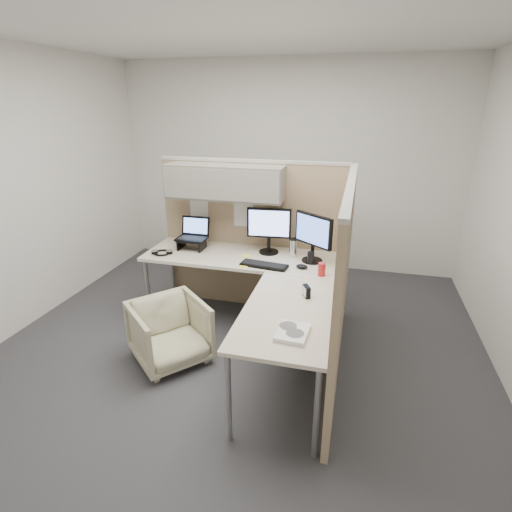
% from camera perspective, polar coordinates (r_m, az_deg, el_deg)
% --- Properties ---
extents(ground, '(4.50, 4.50, 0.00)m').
position_cam_1_polar(ground, '(3.87, -2.43, -13.02)').
color(ground, '#303034').
rests_on(ground, ground).
extents(partition_back, '(2.00, 0.36, 1.63)m').
position_cam_1_polar(partition_back, '(4.19, -2.21, 6.32)').
color(partition_back, tan).
rests_on(partition_back, ground).
extents(partition_right, '(0.07, 2.03, 1.63)m').
position_cam_1_polar(partition_right, '(3.28, 12.26, -3.73)').
color(partition_right, tan).
rests_on(partition_right, ground).
extents(desk, '(2.00, 1.98, 0.73)m').
position_cam_1_polar(desk, '(3.61, -0.11, -3.14)').
color(desk, beige).
rests_on(desk, ground).
extents(office_chair, '(0.81, 0.82, 0.61)m').
position_cam_1_polar(office_chair, '(3.63, -12.22, -10.24)').
color(office_chair, '#B3AE8E').
rests_on(office_chair, ground).
extents(monitor_left, '(0.44, 0.20, 0.47)m').
position_cam_1_polar(monitor_left, '(3.99, 1.87, 4.17)').
color(monitor_left, black).
rests_on(monitor_left, desk).
extents(monitor_right, '(0.37, 0.29, 0.47)m').
position_cam_1_polar(monitor_right, '(3.81, 8.19, 3.10)').
color(monitor_right, black).
rests_on(monitor_right, desk).
extents(laptop_station, '(0.30, 0.26, 0.32)m').
position_cam_1_polar(laptop_station, '(4.22, -9.06, 2.70)').
color(laptop_station, black).
rests_on(laptop_station, desk).
extents(keyboard, '(0.46, 0.20, 0.02)m').
position_cam_1_polar(keyboard, '(3.74, 1.16, -1.32)').
color(keyboard, black).
rests_on(keyboard, desk).
extents(mouse, '(0.12, 0.08, 0.04)m').
position_cam_1_polar(mouse, '(3.71, 6.57, -1.50)').
color(mouse, black).
rests_on(mouse, desk).
extents(travel_mug, '(0.09, 0.09, 0.19)m').
position_cam_1_polar(travel_mug, '(3.97, 5.34, 1.22)').
color(travel_mug, silver).
rests_on(travel_mug, desk).
extents(soda_can_green, '(0.07, 0.07, 0.12)m').
position_cam_1_polar(soda_can_green, '(3.57, 9.37, -1.91)').
color(soda_can_green, '#B21E1E').
rests_on(soda_can_green, desk).
extents(soda_can_silver, '(0.07, 0.07, 0.12)m').
position_cam_1_polar(soda_can_silver, '(3.82, 7.82, -0.26)').
color(soda_can_silver, black).
rests_on(soda_can_silver, desk).
extents(sticky_note_b, '(0.08, 0.08, 0.01)m').
position_cam_1_polar(sticky_note_b, '(3.74, -1.75, -1.46)').
color(sticky_note_b, yellow).
rests_on(sticky_note_b, desk).
extents(sticky_note_d, '(0.08, 0.08, 0.01)m').
position_cam_1_polar(sticky_note_d, '(3.98, -1.41, 0.00)').
color(sticky_note_d, yellow).
rests_on(sticky_note_d, desk).
extents(headphones, '(0.21, 0.21, 0.03)m').
position_cam_1_polar(headphones, '(4.16, -13.26, 0.49)').
color(headphones, black).
rests_on(headphones, desk).
extents(paper_stack, '(0.22, 0.27, 0.03)m').
position_cam_1_polar(paper_stack, '(2.70, 5.25, -10.82)').
color(paper_stack, white).
rests_on(paper_stack, desk).
extents(desk_clock, '(0.08, 0.10, 0.09)m').
position_cam_1_polar(desk_clock, '(3.18, 7.21, -5.03)').
color(desk_clock, black).
rests_on(desk_clock, desk).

